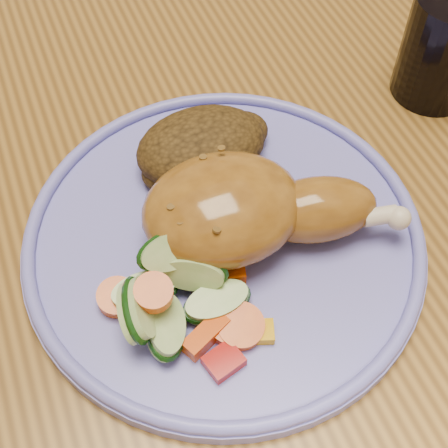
% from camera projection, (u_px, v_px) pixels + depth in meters
% --- Properties ---
extents(ground, '(4.00, 4.00, 0.00)m').
position_uv_depth(ground, '(212.00, 402.00, 1.17)').
color(ground, brown).
rests_on(ground, ground).
extents(dining_table, '(0.90, 1.40, 0.75)m').
position_uv_depth(dining_table, '(202.00, 174.00, 0.62)').
color(dining_table, brown).
rests_on(dining_table, ground).
extents(plate, '(0.30, 0.30, 0.01)m').
position_uv_depth(plate, '(224.00, 240.00, 0.47)').
color(plate, '#6D6DCF').
rests_on(plate, dining_table).
extents(plate_rim, '(0.30, 0.30, 0.01)m').
position_uv_depth(plate_rim, '(224.00, 232.00, 0.46)').
color(plate_rim, '#6D6DCF').
rests_on(plate_rim, plate).
extents(chicken_leg, '(0.19, 0.11, 0.06)m').
position_uv_depth(chicken_leg, '(246.00, 209.00, 0.44)').
color(chicken_leg, '#915E1E').
rests_on(chicken_leg, plate).
extents(rice_pilaf, '(0.11, 0.08, 0.05)m').
position_uv_depth(rice_pilaf, '(204.00, 146.00, 0.49)').
color(rice_pilaf, '#412C10').
rests_on(rice_pilaf, plate).
extents(vegetable_pile, '(0.11, 0.11, 0.06)m').
position_uv_depth(vegetable_pile, '(179.00, 298.00, 0.42)').
color(vegetable_pile, '#A50A05').
rests_on(vegetable_pile, plate).
extents(drinking_glass, '(0.07, 0.07, 0.10)m').
position_uv_depth(drinking_glass, '(445.00, 47.00, 0.53)').
color(drinking_glass, black).
rests_on(drinking_glass, dining_table).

